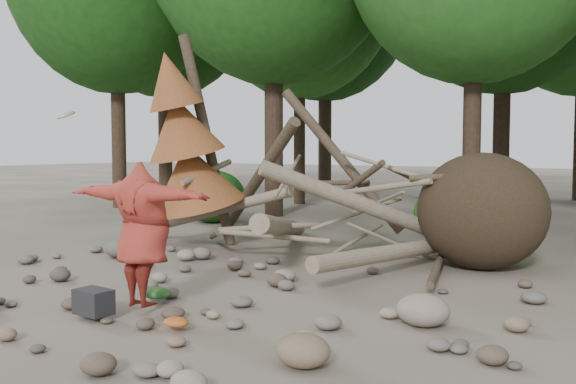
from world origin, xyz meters
The scene contains 12 objects.
ground centered at (0.00, 0.00, 0.00)m, with size 120.00×120.00×0.00m, color #514C44.
deadfall_pile centered at (2.02, 4.24, 0.95)m, with size 8.55×5.24×3.30m.
dead_conifer centered at (-3.12, 3.37, 2.11)m, with size 2.06×2.16×4.35m.
bush_left centered at (-5.50, 7.20, 0.72)m, with size 1.80×1.80×1.44m, color #1B4E14.
bush_mid centered at (0.80, 7.80, 0.56)m, with size 1.40×1.40×1.12m, color #25631C.
frisbee_thrower centered at (-0.23, -0.79, 0.99)m, with size 3.27×0.97×2.53m.
backpack centered at (-0.49, -1.36, 0.15)m, with size 0.45×0.30×0.30m, color black.
cloth_green centered at (-0.44, -0.34, 0.08)m, with size 0.40×0.34×0.15m, color #2B6227.
cloth_orange centered at (0.70, -1.23, 0.06)m, with size 0.31×0.25×0.11m, color #B2501E.
boulder_front_right centered at (2.51, -1.49, 0.16)m, with size 0.53×0.48×0.32m, color #77624A.
boulder_mid_right centered at (2.98, 0.44, 0.19)m, with size 0.62×0.56×0.37m, color gray.
boulder_mid_left centered at (-3.45, 1.84, 0.17)m, with size 0.57×0.52×0.34m, color #5B554C.
Camera 1 is at (5.51, -6.56, 2.06)m, focal length 40.00 mm.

